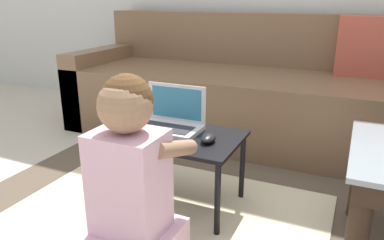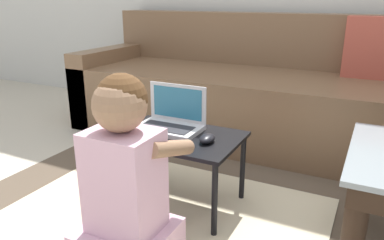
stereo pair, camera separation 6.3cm
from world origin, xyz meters
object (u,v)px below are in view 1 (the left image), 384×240
couch (241,93)px  person_seated (131,185)px  laptop (170,122)px  laptop_desk (178,143)px  computer_mouse (208,138)px

couch → person_seated: couch is taller
person_seated → laptop: bearing=102.3°
laptop_desk → person_seated: person_seated is taller
couch → person_seated: bearing=-87.1°
computer_mouse → laptop: bearing=161.4°
laptop_desk → laptop: 0.11m
computer_mouse → couch: bearing=99.9°
laptop → computer_mouse: size_ratio=3.15×
couch → laptop: (-0.03, -0.98, 0.09)m
laptop_desk → computer_mouse: size_ratio=5.96×
laptop → person_seated: size_ratio=0.42×
laptop_desk → laptop: laptop is taller
laptop_desk → laptop: (-0.06, 0.05, 0.07)m
computer_mouse → person_seated: bearing=-104.8°
couch → laptop_desk: couch is taller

